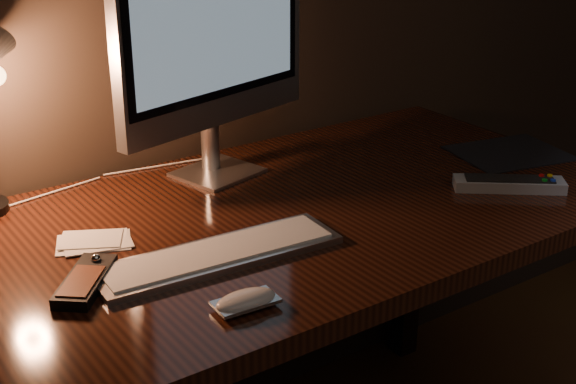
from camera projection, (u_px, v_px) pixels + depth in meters
desk at (227, 267)px, 1.62m from camera, size 1.60×0.75×0.75m
monitor at (214, 31)px, 1.62m from camera, size 0.49×0.18×0.53m
keyboard at (218, 254)px, 1.37m from camera, size 0.44×0.15×0.02m
mousepad at (509, 153)px, 1.86m from camera, size 0.28×0.25×0.00m
mouse at (246, 303)px, 1.22m from camera, size 0.10×0.06×0.02m
media_remote at (86, 280)px, 1.28m from camera, size 0.15×0.16×0.03m
tv_remote at (509, 184)px, 1.65m from camera, size 0.21×0.18×0.03m
papers at (94, 241)px, 1.42m from camera, size 0.15×0.13×0.01m
cable at (106, 181)px, 1.69m from camera, size 0.51×0.01×0.00m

